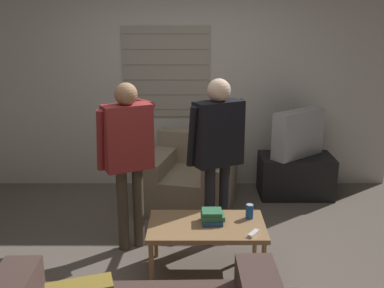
{
  "coord_description": "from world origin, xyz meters",
  "views": [
    {
      "loc": [
        0.11,
        -3.47,
        2.13
      ],
      "look_at": [
        0.09,
        0.4,
        1.0
      ],
      "focal_mm": 42.0,
      "sensor_mm": 36.0,
      "label": 1
    }
  ],
  "objects_px": {
    "person_left_standing": "(130,146)",
    "spare_remote": "(255,234)",
    "tv": "(300,134)",
    "soda_can": "(251,212)",
    "coffee_table": "(208,229)",
    "person_right_standing": "(219,142)",
    "armchair_beige": "(193,179)",
    "book_stack": "(214,217)"
  },
  "relations": [
    {
      "from": "tv",
      "to": "soda_can",
      "type": "distance_m",
      "value": 1.77
    },
    {
      "from": "person_right_standing",
      "to": "soda_can",
      "type": "bearing_deg",
      "value": -85.44
    },
    {
      "from": "person_left_standing",
      "to": "book_stack",
      "type": "bearing_deg",
      "value": -54.71
    },
    {
      "from": "soda_can",
      "to": "coffee_table",
      "type": "bearing_deg",
      "value": -162.97
    },
    {
      "from": "person_left_standing",
      "to": "soda_can",
      "type": "xyz_separation_m",
      "value": [
        1.06,
        -0.32,
        -0.48
      ]
    },
    {
      "from": "person_right_standing",
      "to": "armchair_beige",
      "type": "bearing_deg",
      "value": 78.38
    },
    {
      "from": "armchair_beige",
      "to": "coffee_table",
      "type": "distance_m",
      "value": 1.42
    },
    {
      "from": "person_right_standing",
      "to": "soda_can",
      "type": "relative_size",
      "value": 12.55
    },
    {
      "from": "book_stack",
      "to": "soda_can",
      "type": "relative_size",
      "value": 1.59
    },
    {
      "from": "tv",
      "to": "soda_can",
      "type": "bearing_deg",
      "value": 26.33
    },
    {
      "from": "coffee_table",
      "to": "soda_can",
      "type": "bearing_deg",
      "value": 17.03
    },
    {
      "from": "armchair_beige",
      "to": "book_stack",
      "type": "distance_m",
      "value": 1.4
    },
    {
      "from": "tv",
      "to": "book_stack",
      "type": "distance_m",
      "value": 1.99
    },
    {
      "from": "person_right_standing",
      "to": "book_stack",
      "type": "height_order",
      "value": "person_right_standing"
    },
    {
      "from": "coffee_table",
      "to": "book_stack",
      "type": "height_order",
      "value": "book_stack"
    },
    {
      "from": "person_left_standing",
      "to": "spare_remote",
      "type": "bearing_deg",
      "value": -56.68
    },
    {
      "from": "person_right_standing",
      "to": "spare_remote",
      "type": "xyz_separation_m",
      "value": [
        0.25,
        -0.72,
        -0.55
      ]
    },
    {
      "from": "coffee_table",
      "to": "person_right_standing",
      "type": "distance_m",
      "value": 0.81
    },
    {
      "from": "coffee_table",
      "to": "soda_can",
      "type": "height_order",
      "value": "soda_can"
    },
    {
      "from": "armchair_beige",
      "to": "book_stack",
      "type": "relative_size",
      "value": 5.65
    },
    {
      "from": "armchair_beige",
      "to": "tv",
      "type": "height_order",
      "value": "tv"
    },
    {
      "from": "person_left_standing",
      "to": "spare_remote",
      "type": "height_order",
      "value": "person_left_standing"
    },
    {
      "from": "armchair_beige",
      "to": "coffee_table",
      "type": "relative_size",
      "value": 1.16
    },
    {
      "from": "person_right_standing",
      "to": "spare_remote",
      "type": "distance_m",
      "value": 0.94
    },
    {
      "from": "book_stack",
      "to": "armchair_beige",
      "type": "bearing_deg",
      "value": 97.46
    },
    {
      "from": "coffee_table",
      "to": "person_left_standing",
      "type": "distance_m",
      "value": 1.01
    },
    {
      "from": "tv",
      "to": "soda_can",
      "type": "xyz_separation_m",
      "value": [
        -0.75,
        -1.58,
        -0.27
      ]
    },
    {
      "from": "person_right_standing",
      "to": "soda_can",
      "type": "distance_m",
      "value": 0.7
    },
    {
      "from": "armchair_beige",
      "to": "person_right_standing",
      "type": "relative_size",
      "value": 0.72
    },
    {
      "from": "person_left_standing",
      "to": "person_right_standing",
      "type": "height_order",
      "value": "person_right_standing"
    },
    {
      "from": "coffee_table",
      "to": "soda_can",
      "type": "xyz_separation_m",
      "value": [
        0.37,
        0.11,
        0.11
      ]
    },
    {
      "from": "person_left_standing",
      "to": "spare_remote",
      "type": "distance_m",
      "value": 1.34
    },
    {
      "from": "armchair_beige",
      "to": "tv",
      "type": "distance_m",
      "value": 1.37
    },
    {
      "from": "person_left_standing",
      "to": "book_stack",
      "type": "relative_size",
      "value": 7.8
    },
    {
      "from": "person_left_standing",
      "to": "soda_can",
      "type": "distance_m",
      "value": 1.21
    },
    {
      "from": "coffee_table",
      "to": "spare_remote",
      "type": "bearing_deg",
      "value": -27.3
    },
    {
      "from": "soda_can",
      "to": "spare_remote",
      "type": "distance_m",
      "value": 0.31
    },
    {
      "from": "book_stack",
      "to": "soda_can",
      "type": "xyz_separation_m",
      "value": [
        0.32,
        0.08,
        0.01
      ]
    },
    {
      "from": "person_right_standing",
      "to": "spare_remote",
      "type": "bearing_deg",
      "value": -97.64
    },
    {
      "from": "coffee_table",
      "to": "person_left_standing",
      "type": "xyz_separation_m",
      "value": [
        -0.7,
        0.43,
        0.59
      ]
    },
    {
      "from": "armchair_beige",
      "to": "tv",
      "type": "bearing_deg",
      "value": -153.38
    },
    {
      "from": "armchair_beige",
      "to": "soda_can",
      "type": "relative_size",
      "value": 8.98
    }
  ]
}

